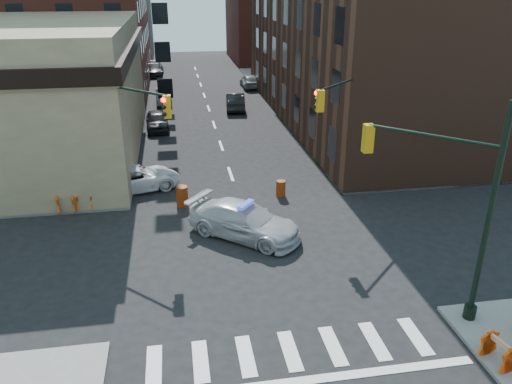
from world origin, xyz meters
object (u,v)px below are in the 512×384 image
object	(u,v)px
barrel_bank	(182,196)
police_car	(244,221)
pedestrian_b	(82,175)
barricade_nw_a	(67,202)
pickup	(136,178)
pedestrian_a	(94,191)
parked_car_enear	(235,101)
barrel_road	(281,189)
parked_car_wnear	(157,120)
parked_car_wfar	(164,96)

from	to	relation	value
barrel_bank	police_car	bearing A→B (deg)	-54.90
pedestrian_b	barricade_nw_a	xyz separation A→B (m)	(-0.29, -3.26, -0.30)
police_car	pickup	size ratio (longest dim) A/B	1.09
pickup	pedestrian_a	xyz separation A→B (m)	(-2.09, -2.20, 0.24)
pedestrian_b	barricade_nw_a	world-z (taller)	pedestrian_b
parked_car_enear	barrel_road	xyz separation A→B (m)	(-0.07, -21.15, -0.33)
parked_car_wnear	barrel_bank	size ratio (longest dim) A/B	3.93
barrel_bank	barrel_road	bearing A→B (deg)	4.07
parked_car_wfar	barricade_nw_a	bearing A→B (deg)	-102.54
pickup	pedestrian_b	xyz separation A→B (m)	(-3.14, 0.58, 0.21)
pickup	parked_car_enear	bearing A→B (deg)	-40.17
pedestrian_a	parked_car_wnear	bearing A→B (deg)	80.22
parked_car_wnear	barrel_bank	distance (m)	15.79
parked_car_wnear	barricade_nw_a	size ratio (longest dim) A/B	3.46
parked_car_enear	police_car	bearing A→B (deg)	88.97
parked_car_enear	barrel_bank	distance (m)	22.29
police_car	barricade_nw_a	distance (m)	9.83
police_car	barrel_road	xyz separation A→B (m)	(2.76, 4.46, -0.35)
parked_car_wnear	parked_car_enear	bearing A→B (deg)	35.54
police_car	pickup	bearing A→B (deg)	78.03
parked_car_wnear	pedestrian_a	bearing A→B (deg)	-105.03
parked_car_enear	parked_car_wnear	bearing A→B (deg)	44.13
parked_car_enear	pedestrian_a	size ratio (longest dim) A/B	3.00
barrel_bank	parked_car_wfar	bearing A→B (deg)	92.38
pickup	barricade_nw_a	xyz separation A→B (m)	(-3.44, -2.68, -0.09)
pickup	parked_car_wfar	xyz separation A→B (m)	(1.56, 22.50, -0.00)
parked_car_wfar	barrel_road	size ratio (longest dim) A/B	4.57
police_car	parked_car_wnear	bearing A→B (deg)	52.02
barrel_road	pedestrian_a	bearing A→B (deg)	179.02
pickup	barrel_bank	size ratio (longest dim) A/B	4.55
police_car	pedestrian_b	bearing A→B (deg)	88.64
parked_car_wnear	parked_car_wfar	distance (m)	9.58
barrel_bank	barricade_nw_a	xyz separation A→B (m)	(-6.05, 0.10, 0.07)
barricade_nw_a	parked_car_enear	bearing A→B (deg)	48.63
pedestrian_b	barrel_bank	xyz separation A→B (m)	(5.75, -3.36, -0.36)
parked_car_wfar	police_car	bearing A→B (deg)	-83.74
barrel_road	parked_car_enear	bearing A→B (deg)	89.80
pickup	pedestrian_b	size ratio (longest dim) A/B	3.32
barrel_bank	barricade_nw_a	world-z (taller)	barrel_bank
parked_car_wnear	pedestrian_b	size ratio (longest dim) A/B	2.86
police_car	parked_car_enear	xyz separation A→B (m)	(2.83, 25.62, -0.02)
pickup	barrel_road	size ratio (longest dim) A/B	5.46
pedestrian_b	pedestrian_a	bearing A→B (deg)	-86.09
parked_car_wnear	parked_car_enear	size ratio (longest dim) A/B	0.92
pickup	parked_car_wfar	bearing A→B (deg)	-20.28
barrel_road	barricade_nw_a	size ratio (longest dim) A/B	0.73
barrel_bank	barricade_nw_a	distance (m)	6.05
police_car	barrel_road	distance (m)	5.26
police_car	parked_car_enear	world-z (taller)	police_car
parked_car_enear	pedestrian_b	xyz separation A→B (m)	(-11.44, -18.19, 0.13)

